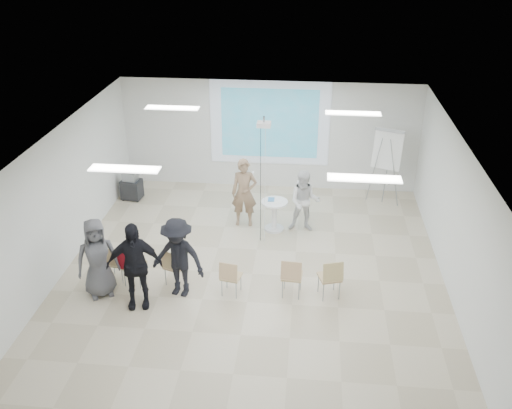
# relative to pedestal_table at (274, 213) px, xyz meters

# --- Properties ---
(floor) EXTENTS (8.00, 9.00, 0.10)m
(floor) POSITION_rel_pedestal_table_xyz_m (-0.32, -1.98, -0.49)
(floor) COLOR beige
(floor) RESTS_ON ground
(ceiling) EXTENTS (8.00, 9.00, 0.10)m
(ceiling) POSITION_rel_pedestal_table_xyz_m (-0.32, -1.98, 2.61)
(ceiling) COLOR white
(ceiling) RESTS_ON wall_back
(wall_back) EXTENTS (8.00, 0.10, 3.00)m
(wall_back) POSITION_rel_pedestal_table_xyz_m (-0.32, 2.57, 1.06)
(wall_back) COLOR silver
(wall_back) RESTS_ON floor
(wall_left) EXTENTS (0.10, 9.00, 3.00)m
(wall_left) POSITION_rel_pedestal_table_xyz_m (-4.37, -1.98, 1.06)
(wall_left) COLOR silver
(wall_left) RESTS_ON floor
(wall_right) EXTENTS (0.10, 9.00, 3.00)m
(wall_right) POSITION_rel_pedestal_table_xyz_m (3.73, -1.98, 1.06)
(wall_right) COLOR silver
(wall_right) RESTS_ON floor
(projection_halo) EXTENTS (3.20, 0.01, 2.30)m
(projection_halo) POSITION_rel_pedestal_table_xyz_m (-0.32, 2.50, 1.41)
(projection_halo) COLOR silver
(projection_halo) RESTS_ON wall_back
(projection_image) EXTENTS (2.60, 0.01, 1.90)m
(projection_image) POSITION_rel_pedestal_table_xyz_m (-0.32, 2.49, 1.41)
(projection_image) COLOR teal
(projection_image) RESTS_ON wall_back
(pedestal_table) EXTENTS (0.64, 0.64, 0.79)m
(pedestal_table) POSITION_rel_pedestal_table_xyz_m (0.00, 0.00, 0.00)
(pedestal_table) COLOR silver
(pedestal_table) RESTS_ON floor
(player_left) EXTENTS (0.73, 0.51, 1.93)m
(player_left) POSITION_rel_pedestal_table_xyz_m (-0.75, 0.21, 0.53)
(player_left) COLOR #917359
(player_left) RESTS_ON floor
(player_right) EXTENTS (0.83, 0.66, 1.69)m
(player_right) POSITION_rel_pedestal_table_xyz_m (0.71, 0.06, 0.41)
(player_right) COLOR white
(player_right) RESTS_ON floor
(controller_left) EXTENTS (0.04, 0.12, 0.04)m
(controller_left) POSITION_rel_pedestal_table_xyz_m (-0.57, 0.46, 0.83)
(controller_left) COLOR white
(controller_left) RESTS_ON player_left
(controller_right) EXTENTS (0.04, 0.11, 0.04)m
(controller_right) POSITION_rel_pedestal_table_xyz_m (0.53, 0.31, 0.71)
(controller_right) COLOR silver
(controller_right) RESTS_ON player_right
(chair_far_left) EXTENTS (0.40, 0.43, 0.80)m
(chair_far_left) POSITION_rel_pedestal_table_xyz_m (-3.09, -2.50, 0.04)
(chair_far_left) COLOR tan
(chair_far_left) RESTS_ON floor
(chair_left_mid) EXTENTS (0.44, 0.47, 0.86)m
(chair_left_mid) POSITION_rel_pedestal_table_xyz_m (-2.69, -2.63, 0.07)
(chair_left_mid) COLOR tan
(chair_left_mid) RESTS_ON floor
(chair_left_inner) EXTENTS (0.50, 0.52, 0.82)m
(chair_left_inner) POSITION_rel_pedestal_table_xyz_m (-1.87, -2.54, 0.05)
(chair_left_inner) COLOR tan
(chair_left_inner) RESTS_ON floor
(chair_center) EXTENTS (0.44, 0.46, 0.79)m
(chair_center) POSITION_rel_pedestal_table_xyz_m (-0.68, -2.78, 0.03)
(chair_center) COLOR tan
(chair_center) RESTS_ON floor
(chair_right_inner) EXTENTS (0.43, 0.46, 0.86)m
(chair_right_inner) POSITION_rel_pedestal_table_xyz_m (0.53, -2.70, 0.07)
(chair_right_inner) COLOR tan
(chair_right_inner) RESTS_ON floor
(chair_right_far) EXTENTS (0.52, 0.54, 0.87)m
(chair_right_far) POSITION_rel_pedestal_table_xyz_m (1.29, -2.68, 0.08)
(chair_right_far) COLOR tan
(chair_right_far) RESTS_ON floor
(red_jacket) EXTENTS (0.49, 0.16, 0.46)m
(red_jacket) POSITION_rel_pedestal_table_xyz_m (-2.68, -2.77, 0.28)
(red_jacket) COLOR maroon
(red_jacket) RESTS_ON chair_left_mid
(laptop) EXTENTS (0.36, 0.31, 0.02)m
(laptop) POSITION_rel_pedestal_table_xyz_m (-1.85, -2.45, 0.00)
(laptop) COLOR black
(laptop) RESTS_ON chair_left_inner
(audience_left) EXTENTS (1.31, 0.94, 2.05)m
(audience_left) POSITION_rel_pedestal_table_xyz_m (-2.42, -3.27, 0.59)
(audience_left) COLOR black
(audience_left) RESTS_ON floor
(audience_mid) EXTENTS (1.36, 0.94, 1.91)m
(audience_mid) POSITION_rel_pedestal_table_xyz_m (-1.69, -2.83, 0.52)
(audience_mid) COLOR black
(audience_mid) RESTS_ON floor
(audience_outer) EXTENTS (1.08, 0.96, 1.86)m
(audience_outer) POSITION_rel_pedestal_table_xyz_m (-3.25, -2.98, 0.50)
(audience_outer) COLOR #5C5C61
(audience_outer) RESTS_ON floor
(flipchart_easel) EXTENTS (0.83, 0.66, 2.03)m
(flipchart_easel) POSITION_rel_pedestal_table_xyz_m (2.75, 1.74, 1.06)
(flipchart_easel) COLOR #94979C
(flipchart_easel) RESTS_ON floor
(av_cart) EXTENTS (0.56, 0.47, 0.76)m
(av_cart) POSITION_rel_pedestal_table_xyz_m (-3.92, 1.33, -0.08)
(av_cart) COLOR black
(av_cart) RESTS_ON floor
(ceiling_projector) EXTENTS (0.30, 0.25, 3.00)m
(ceiling_projector) POSITION_rel_pedestal_table_xyz_m (-0.22, -0.49, 2.25)
(ceiling_projector) COLOR white
(ceiling_projector) RESTS_ON ceiling
(fluor_panel_nw) EXTENTS (1.20, 0.30, 0.02)m
(fluor_panel_nw) POSITION_rel_pedestal_table_xyz_m (-2.32, 0.02, 2.53)
(fluor_panel_nw) COLOR white
(fluor_panel_nw) RESTS_ON ceiling
(fluor_panel_ne) EXTENTS (1.20, 0.30, 0.02)m
(fluor_panel_ne) POSITION_rel_pedestal_table_xyz_m (1.68, 0.02, 2.53)
(fluor_panel_ne) COLOR white
(fluor_panel_ne) RESTS_ON ceiling
(fluor_panel_sw) EXTENTS (1.20, 0.30, 0.02)m
(fluor_panel_sw) POSITION_rel_pedestal_table_xyz_m (-2.32, -3.48, 2.53)
(fluor_panel_sw) COLOR white
(fluor_panel_sw) RESTS_ON ceiling
(fluor_panel_se) EXTENTS (1.20, 0.30, 0.02)m
(fluor_panel_se) POSITION_rel_pedestal_table_xyz_m (1.68, -3.48, 2.53)
(fluor_panel_se) COLOR white
(fluor_panel_se) RESTS_ON ceiling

